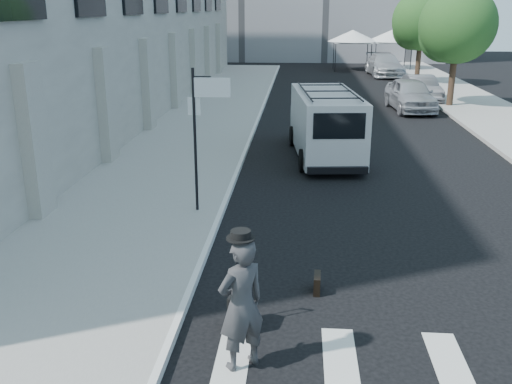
% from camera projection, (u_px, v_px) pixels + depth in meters
% --- Properties ---
extents(ground, '(120.00, 120.00, 0.00)m').
position_uv_depth(ground, '(301.00, 276.00, 11.12)').
color(ground, black).
rests_on(ground, ground).
extents(sidewalk_left, '(4.50, 48.00, 0.15)m').
position_uv_depth(sidewalk_left, '(211.00, 117.00, 26.57)').
color(sidewalk_left, gray).
rests_on(sidewalk_left, ground).
extents(sidewalk_right, '(4.00, 56.00, 0.15)m').
position_uv_depth(sidewalk_right, '(477.00, 107.00, 29.38)').
color(sidewalk_right, gray).
rests_on(sidewalk_right, ground).
extents(sign_pole, '(1.03, 0.07, 3.50)m').
position_uv_depth(sign_pole, '(204.00, 111.00, 13.51)').
color(sign_pole, black).
rests_on(sign_pole, sidewalk_left).
extents(tree_near, '(3.80, 3.83, 6.03)m').
position_uv_depth(tree_near, '(454.00, 28.00, 28.43)').
color(tree_near, black).
rests_on(tree_near, ground).
extents(tree_far, '(3.80, 3.83, 6.03)m').
position_uv_depth(tree_far, '(419.00, 23.00, 36.96)').
color(tree_far, black).
rests_on(tree_far, ground).
extents(tent_left, '(4.00, 4.00, 3.20)m').
position_uv_depth(tent_left, '(353.00, 36.00, 45.99)').
color(tent_left, black).
rests_on(tent_left, ground).
extents(tent_right, '(4.00, 4.00, 3.20)m').
position_uv_depth(tent_right, '(392.00, 36.00, 46.23)').
color(tent_right, black).
rests_on(tent_right, ground).
extents(businessman, '(0.87, 0.83, 2.01)m').
position_uv_depth(businessman, '(241.00, 305.00, 8.03)').
color(businessman, '#343437').
rests_on(businessman, ground).
extents(briefcase, '(0.14, 0.45, 0.34)m').
position_uv_depth(briefcase, '(317.00, 283.00, 10.45)').
color(briefcase, black).
rests_on(briefcase, ground).
extents(suitcase, '(0.35, 0.48, 1.22)m').
position_uv_depth(suitcase, '(239.00, 311.00, 9.20)').
color(suitcase, black).
rests_on(suitcase, ground).
extents(cargo_van, '(2.55, 6.08, 2.24)m').
position_uv_depth(cargo_van, '(325.00, 124.00, 19.61)').
color(cargo_van, beige).
rests_on(cargo_van, ground).
extents(parked_car_a, '(2.23, 4.82, 1.60)m').
position_uv_depth(parked_car_a, '(410.00, 95.00, 28.50)').
color(parked_car_a, '#A3A4AA').
rests_on(parked_car_a, ground).
extents(parked_car_b, '(1.77, 4.30, 1.38)m').
position_uv_depth(parked_car_b, '(421.00, 88.00, 31.40)').
color(parked_car_b, slate).
rests_on(parked_car_b, ground).
extents(parked_car_c, '(2.61, 5.71, 1.62)m').
position_uv_depth(parked_car_c, '(384.00, 65.00, 42.72)').
color(parked_car_c, '#AAAEB2').
rests_on(parked_car_c, ground).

